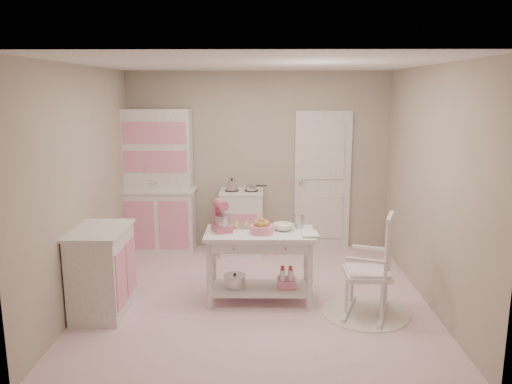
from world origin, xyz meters
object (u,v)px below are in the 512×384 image
base_cabinet (102,271)px  bread_basket (262,229)px  rocking_chair (368,264)px  work_table (260,266)px  stove (242,222)px  stand_mixer (222,216)px  hutch (158,181)px

base_cabinet → bread_basket: (1.69, 0.27, 0.39)m
rocking_chair → work_table: (-1.13, 0.32, -0.15)m
stove → base_cabinet: bearing=-124.7°
stove → rocking_chair: (1.40, -2.02, 0.09)m
stove → stand_mixer: 1.76m
stove → rocking_chair: size_ratio=0.84×
hutch → work_table: hutch is taller
work_table → stand_mixer: stand_mixer is taller
work_table → bread_basket: (0.02, -0.05, 0.45)m
rocking_chair → work_table: 1.18m
work_table → hutch: bearing=130.0°
stove → bread_basket: size_ratio=3.68×
stove → work_table: size_ratio=0.77×
rocking_chair → bread_basket: (-1.11, 0.27, 0.30)m
base_cabinet → stand_mixer: 1.39m
stove → stand_mixer: size_ratio=2.71×
stove → rocking_chair: rocking_chair is taller
base_cabinet → stand_mixer: bearing=15.1°
hutch → base_cabinet: bearing=-95.4°
hutch → stove: hutch is taller
rocking_chair → bread_basket: 1.18m
hutch → base_cabinet: 2.16m
base_cabinet → stove: bearing=55.3°
stove → base_cabinet: same height
bread_basket → rocking_chair: bearing=-13.8°
base_cabinet → stand_mixer: (1.25, 0.34, 0.51)m
rocking_chair → work_table: size_ratio=0.92×
rocking_chair → stove: bearing=144.3°
hutch → stove: size_ratio=2.26×
stand_mixer → bread_basket: stand_mixer is taller
hutch → rocking_chair: bearing=-38.6°
hutch → rocking_chair: 3.36m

